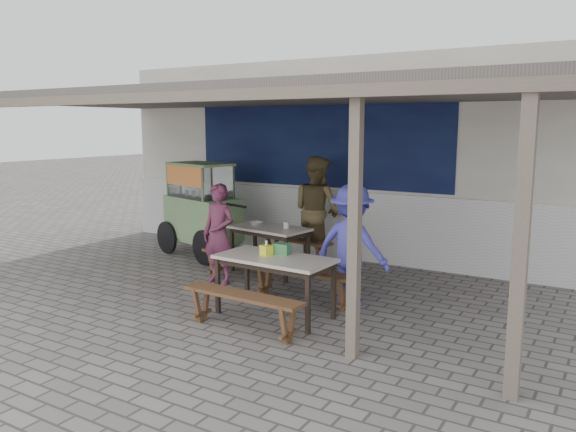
% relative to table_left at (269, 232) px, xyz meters
% --- Properties ---
extents(ground, '(60.00, 60.00, 0.00)m').
position_rel_table_left_xyz_m(ground, '(0.16, -1.41, -0.67)').
color(ground, slate).
rests_on(ground, ground).
extents(back_wall, '(9.00, 1.28, 3.50)m').
position_rel_table_left_xyz_m(back_wall, '(0.16, 2.17, 1.05)').
color(back_wall, silver).
rests_on(back_wall, ground).
extents(warung_roof, '(9.00, 4.21, 2.81)m').
position_rel_table_left_xyz_m(warung_roof, '(0.18, -0.51, 2.05)').
color(warung_roof, '#564E49').
rests_on(warung_roof, ground).
extents(table_left, '(1.32, 0.84, 0.75)m').
position_rel_table_left_xyz_m(table_left, '(0.00, 0.00, 0.00)').
color(table_left, beige).
rests_on(table_left, ground).
extents(bench_left_street, '(1.37, 0.46, 0.45)m').
position_rel_table_left_xyz_m(bench_left_street, '(-0.09, -0.68, -0.33)').
color(bench_left_street, brown).
rests_on(bench_left_street, ground).
extents(bench_left_wall, '(1.37, 0.46, 0.45)m').
position_rel_table_left_xyz_m(bench_left_wall, '(0.09, 0.68, -0.33)').
color(bench_left_wall, brown).
rests_on(bench_left_wall, ground).
extents(table_right, '(1.47, 0.77, 0.75)m').
position_rel_table_left_xyz_m(table_right, '(1.17, -1.67, 0.01)').
color(table_right, beige).
rests_on(table_right, ground).
extents(bench_right_street, '(1.55, 0.34, 0.45)m').
position_rel_table_left_xyz_m(bench_right_street, '(1.14, -2.32, -0.33)').
color(bench_right_street, brown).
rests_on(bench_right_street, ground).
extents(bench_right_wall, '(1.55, 0.34, 0.45)m').
position_rel_table_left_xyz_m(bench_right_wall, '(1.19, -1.03, -0.33)').
color(bench_right_wall, brown).
rests_on(bench_right_wall, ground).
extents(vendor_cart, '(2.16, 1.21, 1.68)m').
position_rel_table_left_xyz_m(vendor_cart, '(-1.72, 0.42, 0.24)').
color(vendor_cart, '#799664').
rests_on(vendor_cart, ground).
extents(patron_street_side, '(0.56, 0.38, 1.49)m').
position_rel_table_left_xyz_m(patron_street_side, '(-0.33, -0.86, 0.08)').
color(patron_street_side, '#682B48').
rests_on(patron_street_side, ground).
extents(patron_wall_side, '(1.07, 0.95, 1.83)m').
position_rel_table_left_xyz_m(patron_wall_side, '(0.34, 0.95, 0.25)').
color(patron_wall_side, brown).
rests_on(patron_wall_side, ground).
extents(patron_right_table, '(1.05, 0.63, 1.59)m').
position_rel_table_left_xyz_m(patron_right_table, '(1.78, -0.78, 0.13)').
color(patron_right_table, '#4340B3').
rests_on(patron_right_table, ground).
extents(tissue_box, '(0.15, 0.15, 0.12)m').
position_rel_table_left_xyz_m(tissue_box, '(1.03, -1.64, 0.14)').
color(tissue_box, yellow).
rests_on(tissue_box, table_right).
extents(donation_box, '(0.22, 0.16, 0.14)m').
position_rel_table_left_xyz_m(donation_box, '(1.16, -1.51, 0.15)').
color(donation_box, '#357943').
rests_on(donation_box, table_right).
extents(condiment_jar, '(0.09, 0.09, 0.10)m').
position_rel_table_left_xyz_m(condiment_jar, '(0.28, 0.06, 0.13)').
color(condiment_jar, silver).
rests_on(condiment_jar, table_left).
extents(condiment_bowl, '(0.25, 0.25, 0.05)m').
position_rel_table_left_xyz_m(condiment_bowl, '(-0.31, 0.08, 0.11)').
color(condiment_bowl, white).
rests_on(condiment_bowl, table_left).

